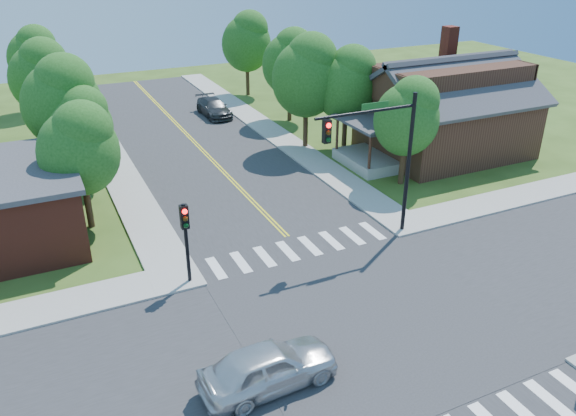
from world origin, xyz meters
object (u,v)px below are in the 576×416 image
signal_pole_nw (185,229)px  house_ne (446,105)px  car_silver (269,367)px  car_dgrey (214,108)px  signal_mast_ne (381,146)px

signal_pole_nw → house_ne: house_ne is taller
car_silver → car_dgrey: size_ratio=0.98×
signal_mast_ne → signal_pole_nw: (-9.51, -0.01, -2.19)m
car_silver → car_dgrey: (8.49, 30.98, -0.10)m
signal_mast_ne → house_ne: signal_mast_ne is taller
signal_mast_ne → house_ne: bearing=37.7°
signal_pole_nw → house_ne: bearing=22.7°
signal_pole_nw → car_dgrey: bearing=69.1°
signal_pole_nw → car_silver: size_ratio=0.79×
signal_mast_ne → car_silver: signal_mast_ne is taller
signal_pole_nw → car_silver: bearing=-85.2°
signal_mast_ne → car_dgrey: (-0.41, 23.78, -4.15)m
signal_mast_ne → signal_pole_nw: bearing=-179.9°
signal_pole_nw → car_dgrey: (9.10, 23.79, -1.96)m
signal_mast_ne → car_silver: (-8.90, -7.20, -4.05)m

